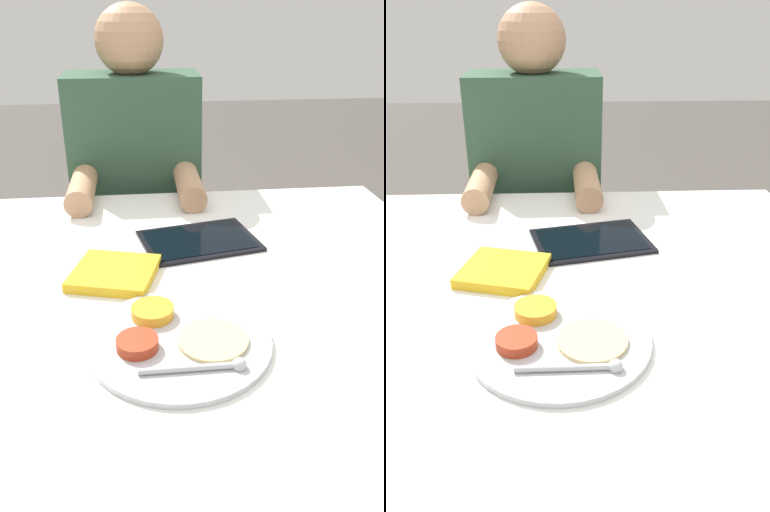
# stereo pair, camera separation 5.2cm
# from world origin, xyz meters

# --- Properties ---
(dining_table) EXTENTS (1.29, 1.08, 0.71)m
(dining_table) POSITION_xyz_m (0.00, 0.00, 0.35)
(dining_table) COLOR silver
(dining_table) RESTS_ON ground_plane
(thali_tray) EXTENTS (0.29, 0.29, 0.03)m
(thali_tray) POSITION_xyz_m (0.05, -0.15, 0.72)
(thali_tray) COLOR #B7BABF
(thali_tray) RESTS_ON dining_table
(red_notebook) EXTENTS (0.19, 0.18, 0.02)m
(red_notebook) POSITION_xyz_m (-0.06, 0.07, 0.72)
(red_notebook) COLOR silver
(red_notebook) RESTS_ON dining_table
(tablet_device) EXTENTS (0.28, 0.23, 0.01)m
(tablet_device) POSITION_xyz_m (0.12, 0.21, 0.71)
(tablet_device) COLOR black
(tablet_device) RESTS_ON dining_table
(person_diner) EXTENTS (0.38, 0.44, 1.19)m
(person_diner) POSITION_xyz_m (-0.01, 0.70, 0.56)
(person_diner) COLOR black
(person_diner) RESTS_ON ground_plane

